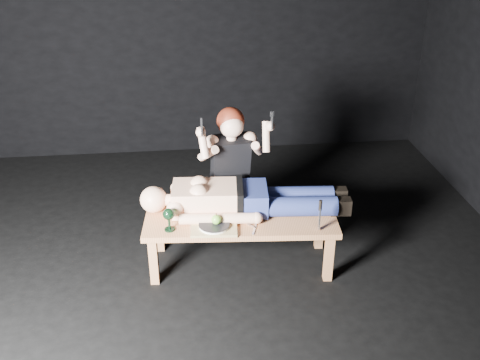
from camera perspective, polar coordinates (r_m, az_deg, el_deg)
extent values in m
plane|color=black|center=(4.48, -1.71, -9.89)|extent=(5.00, 5.00, 0.00)
plane|color=black|center=(6.18, -3.90, 16.03)|extent=(5.00, 0.00, 5.00)
cube|color=#BD7F4F|center=(4.49, 0.07, -6.24)|extent=(1.54, 0.68, 0.45)
cube|color=tan|center=(4.22, -2.68, -4.91)|extent=(0.36, 0.28, 0.02)
cylinder|color=white|center=(4.21, -2.68, -4.69)|extent=(0.25, 0.25, 0.02)
sphere|color=#58A933|center=(4.20, -2.45, -4.07)|extent=(0.08, 0.08, 0.08)
cube|color=#B2B2B7|center=(4.24, -5.02, -4.93)|extent=(0.02, 0.16, 0.01)
cube|color=#B2B2B7|center=(4.22, 1.51, -5.05)|extent=(0.06, 0.16, 0.01)
cube|color=#B2B2B7|center=(4.28, 0.84, -4.55)|extent=(0.12, 0.13, 0.01)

